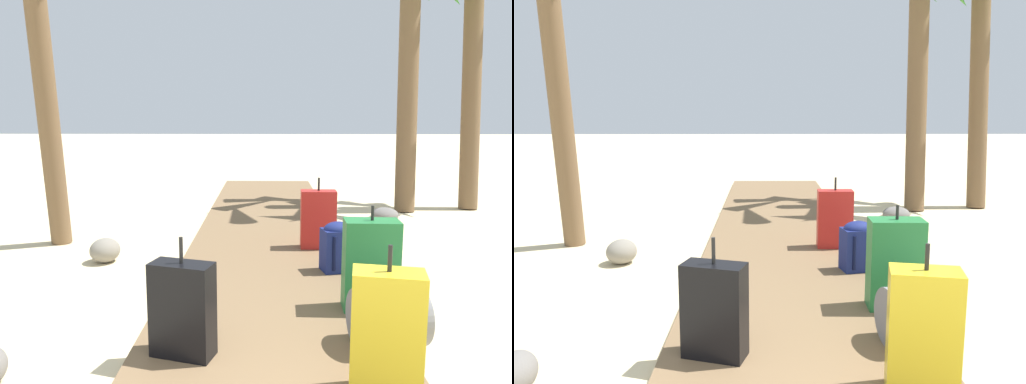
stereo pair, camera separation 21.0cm
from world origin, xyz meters
The scene contains 12 objects.
ground_plane centered at (0.00, 3.91, 0.00)m, with size 60.00×60.00×0.00m, color beige.
boardwalk centered at (0.00, 4.89, 0.04)m, with size 1.81×9.78×0.08m, color brown.
suitcase_red centered at (0.56, 4.36, 0.41)m, with size 0.40×0.21×0.80m.
suitcase_black centered at (-0.55, 1.83, 0.38)m, with size 0.43×0.29×0.77m.
suitcase_green centered at (0.78, 2.60, 0.44)m, with size 0.42×0.25×0.82m.
duffel_bag_grey centered at (0.78, 1.99, 0.28)m, with size 0.51×0.46×0.51m.
suitcase_yellow centered at (0.62, 1.40, 0.43)m, with size 0.41×0.28×0.85m.
backpack_navy centered at (0.67, 3.54, 0.34)m, with size 0.34×0.29×0.49m.
palm_tree_near_right centered at (3.29, 7.23, 3.26)m, with size 2.01×2.01×4.26m.
rock_left_far centered at (-1.68, 1.57, 0.12)m, with size 0.34×0.24×0.23m, color slate.
rock_left_near centered at (-1.76, 4.02, 0.13)m, with size 0.34×0.31×0.26m, color gray.
rock_right_near centered at (1.71, 6.05, 0.11)m, with size 0.40×0.39×0.21m, color slate.
Camera 2 is at (-0.24, -1.10, 1.61)m, focal length 34.76 mm.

